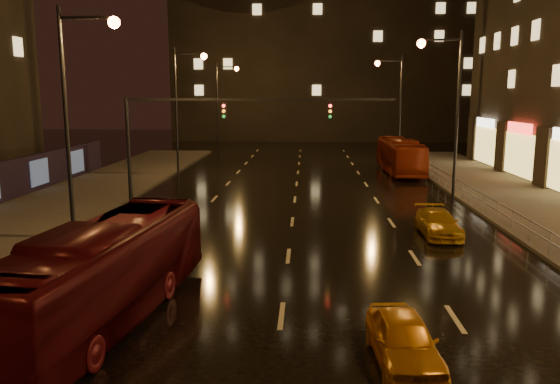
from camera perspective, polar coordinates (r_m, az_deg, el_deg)
name	(u,v)px	position (r m, az deg, el deg)	size (l,w,h in m)	color
ground	(294,206)	(31.66, 1.48, -1.47)	(140.00, 140.00, 0.00)	black
sidewalk_left	(23,222)	(30.28, -25.26, -2.83)	(7.00, 70.00, 0.15)	#38332D
building_distant	(330,14)	(83.89, 5.27, 18.04)	(44.00, 16.00, 36.00)	black
traffic_signal	(206,124)	(31.58, -7.77, 7.08)	(15.31, 0.32, 6.20)	black
railing_right	(485,199)	(31.01, 20.60, -0.67)	(0.05, 56.00, 1.00)	#99999E
bus_red	(103,273)	(16.19, -17.96, -8.09)	(2.40, 10.24, 2.85)	#500B11
bus_curb	(400,156)	(45.94, 12.43, 3.70)	(2.37, 10.14, 2.83)	maroon
taxi_near	(404,340)	(13.77, 12.78, -14.81)	(1.42, 3.54, 1.20)	orange
taxi_far	(438,223)	(26.01, 16.18, -3.13)	(1.61, 3.96, 1.15)	#BD8211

